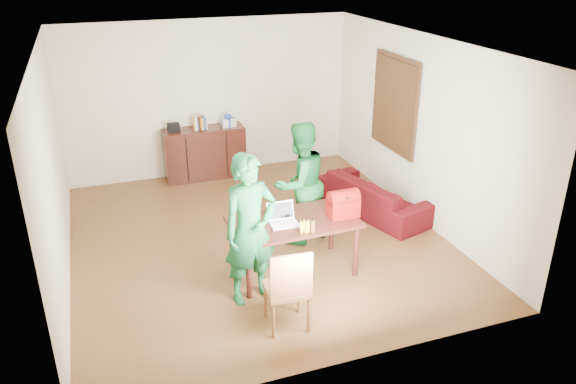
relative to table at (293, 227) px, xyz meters
name	(u,v)px	position (x,y,z in m)	size (l,w,h in m)	color
room	(253,148)	(-0.17, 1.11, 0.67)	(5.20, 5.70, 2.90)	#422610
table	(293,227)	(0.00, 0.00, 0.00)	(1.57, 0.91, 0.72)	black
chair	(287,303)	(-0.45, -1.02, -0.35)	(0.48, 0.46, 0.98)	brown
person_near	(250,230)	(-0.65, -0.37, 0.26)	(0.65, 0.43, 1.79)	#145D2E
person_far	(300,183)	(0.37, 0.77, 0.22)	(0.83, 0.65, 1.71)	#145C24
laptop	(284,221)	(-0.15, -0.07, 0.13)	(0.34, 0.25, 0.23)	white
bananas	(305,231)	(0.01, -0.36, 0.12)	(0.17, 0.11, 0.06)	gold
bottle	(313,225)	(0.11, -0.35, 0.17)	(0.05, 0.05, 0.16)	brown
red_bag	(343,206)	(0.62, -0.10, 0.23)	(0.37, 0.22, 0.28)	maroon
sofa	(374,196)	(1.77, 1.21, -0.36)	(1.88, 0.73, 0.55)	#3D0813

